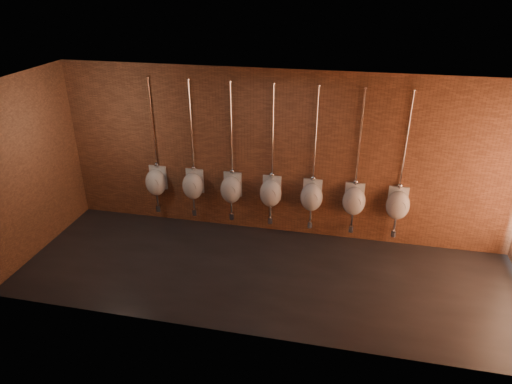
{
  "coord_description": "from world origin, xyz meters",
  "views": [
    {
      "loc": [
        1.2,
        -6.35,
        4.71
      ],
      "look_at": [
        -0.36,
        0.9,
        1.1
      ],
      "focal_mm": 32.0,
      "sensor_mm": 36.0,
      "label": 1
    }
  ],
  "objects_px": {
    "urinal_3": "(271,192)",
    "urinal_0": "(156,182)",
    "urinal_1": "(193,185)",
    "urinal_5": "(354,200)",
    "urinal_4": "(312,196)",
    "urinal_2": "(231,189)",
    "urinal_6": "(398,204)"
  },
  "relations": [
    {
      "from": "urinal_1",
      "to": "urinal_6",
      "type": "distance_m",
      "value": 3.9
    },
    {
      "from": "urinal_2",
      "to": "urinal_5",
      "type": "distance_m",
      "value": 2.34
    },
    {
      "from": "urinal_4",
      "to": "urinal_5",
      "type": "bearing_deg",
      "value": 0.0
    },
    {
      "from": "urinal_3",
      "to": "urinal_2",
      "type": "bearing_deg",
      "value": 180.0
    },
    {
      "from": "urinal_1",
      "to": "urinal_2",
      "type": "relative_size",
      "value": 1.0
    },
    {
      "from": "urinal_3",
      "to": "urinal_6",
      "type": "xyz_separation_m",
      "value": [
        2.34,
        0.0,
        0.0
      ]
    },
    {
      "from": "urinal_1",
      "to": "urinal_2",
      "type": "bearing_deg",
      "value": 0.0
    },
    {
      "from": "urinal_0",
      "to": "urinal_6",
      "type": "height_order",
      "value": "same"
    },
    {
      "from": "urinal_3",
      "to": "urinal_5",
      "type": "height_order",
      "value": "same"
    },
    {
      "from": "urinal_2",
      "to": "urinal_6",
      "type": "relative_size",
      "value": 1.0
    },
    {
      "from": "urinal_0",
      "to": "urinal_3",
      "type": "bearing_deg",
      "value": 0.0
    },
    {
      "from": "urinal_0",
      "to": "urinal_4",
      "type": "bearing_deg",
      "value": 0.0
    },
    {
      "from": "urinal_0",
      "to": "urinal_6",
      "type": "xyz_separation_m",
      "value": [
        4.68,
        0.0,
        0.0
      ]
    },
    {
      "from": "urinal_1",
      "to": "urinal_3",
      "type": "bearing_deg",
      "value": 0.0
    },
    {
      "from": "urinal_1",
      "to": "urinal_5",
      "type": "bearing_deg",
      "value": 0.0
    },
    {
      "from": "urinal_1",
      "to": "urinal_3",
      "type": "relative_size",
      "value": 1.0
    },
    {
      "from": "urinal_2",
      "to": "urinal_1",
      "type": "bearing_deg",
      "value": 180.0
    },
    {
      "from": "urinal_6",
      "to": "urinal_0",
      "type": "bearing_deg",
      "value": 180.0
    },
    {
      "from": "urinal_1",
      "to": "urinal_5",
      "type": "xyz_separation_m",
      "value": [
        3.12,
        0.0,
        0.0
      ]
    },
    {
      "from": "urinal_0",
      "to": "urinal_6",
      "type": "distance_m",
      "value": 4.68
    },
    {
      "from": "urinal_3",
      "to": "urinal_0",
      "type": "bearing_deg",
      "value": 180.0
    },
    {
      "from": "urinal_2",
      "to": "urinal_6",
      "type": "height_order",
      "value": "same"
    },
    {
      "from": "urinal_1",
      "to": "urinal_2",
      "type": "height_order",
      "value": "same"
    },
    {
      "from": "urinal_1",
      "to": "urinal_3",
      "type": "height_order",
      "value": "same"
    },
    {
      "from": "urinal_4",
      "to": "urinal_5",
      "type": "distance_m",
      "value": 0.78
    },
    {
      "from": "urinal_2",
      "to": "urinal_3",
      "type": "distance_m",
      "value": 0.78
    },
    {
      "from": "urinal_4",
      "to": "urinal_6",
      "type": "height_order",
      "value": "same"
    },
    {
      "from": "urinal_0",
      "to": "urinal_1",
      "type": "height_order",
      "value": "same"
    },
    {
      "from": "urinal_1",
      "to": "urinal_6",
      "type": "bearing_deg",
      "value": 0.0
    },
    {
      "from": "urinal_3",
      "to": "urinal_5",
      "type": "bearing_deg",
      "value": 0.0
    },
    {
      "from": "urinal_6",
      "to": "urinal_3",
      "type": "bearing_deg",
      "value": 180.0
    },
    {
      "from": "urinal_1",
      "to": "urinal_5",
      "type": "height_order",
      "value": "same"
    }
  ]
}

